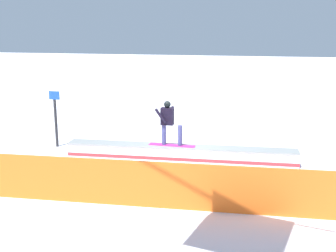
% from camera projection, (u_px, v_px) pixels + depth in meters
% --- Properties ---
extents(ground_plane, '(120.00, 120.00, 0.00)m').
position_uv_depth(ground_plane, '(180.00, 160.00, 13.38)').
color(ground_plane, white).
extents(grind_box, '(7.54, 1.30, 0.50)m').
position_uv_depth(grind_box, '(180.00, 154.00, 13.33)').
color(grind_box, white).
rests_on(grind_box, ground_plane).
extents(snowboarder, '(1.52, 0.43, 1.47)m').
position_uv_depth(snowboarder, '(169.00, 121.00, 13.16)').
color(snowboarder, '#C62A87').
rests_on(snowboarder, grind_box).
extents(safety_fence, '(9.23, 0.93, 1.15)m').
position_uv_depth(safety_fence, '(144.00, 184.00, 9.72)').
color(safety_fence, orange).
rests_on(safety_fence, ground_plane).
extents(trail_marker, '(0.40, 0.10, 2.05)m').
position_uv_depth(trail_marker, '(56.00, 117.00, 14.76)').
color(trail_marker, '#262628').
rests_on(trail_marker, ground_plane).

